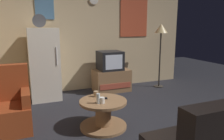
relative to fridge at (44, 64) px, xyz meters
The scene contains 12 objects.
ground_plane 2.39m from the fridge, 61.87° to the right, with size 12.00×12.00×0.00m, color #232328.
wall_with_art 1.33m from the fridge, 22.48° to the left, with size 5.20×0.12×2.79m.
fridge is the anchor object (origin of this frame).
tv_stand 1.60m from the fridge, ahead, with size 0.84×0.53×0.52m.
crt_tv 1.49m from the fridge, ahead, with size 0.54×0.51×0.44m.
standing_lamp 2.86m from the fridge, ahead, with size 0.32×0.32×1.59m.
coffee_table 1.95m from the fridge, 69.02° to the right, with size 0.72×0.72×0.43m.
wine_glass 1.96m from the fridge, 73.21° to the right, with size 0.05×0.05×0.15m, color silver.
mug_ceramic_white 1.99m from the fridge, 71.72° to the right, with size 0.08×0.08×0.09m, color silver.
mug_ceramic_tan 1.69m from the fridge, 67.79° to the right, with size 0.08×0.08×0.09m, color tan.
remote_control 1.85m from the fridge, 68.03° to the right, with size 0.15×0.04×0.02m, color black.
armchair 1.50m from the fridge, 118.47° to the right, with size 0.68×0.68×0.96m.
Camera 1 is at (-1.47, -2.71, 1.54)m, focal length 35.05 mm.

